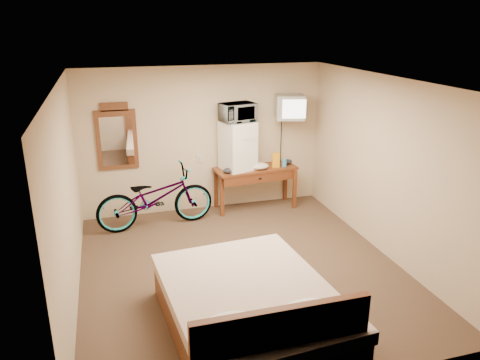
% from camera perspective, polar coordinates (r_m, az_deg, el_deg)
% --- Properties ---
extents(room, '(4.60, 4.64, 2.50)m').
position_cam_1_polar(room, '(5.95, 0.14, -0.17)').
color(room, '#4C3426').
rests_on(room, ground).
extents(desk, '(1.47, 0.67, 0.75)m').
position_cam_1_polar(desk, '(8.19, 1.96, 0.70)').
color(desk, '#612815').
rests_on(desk, floor).
extents(mini_fridge, '(0.63, 0.61, 0.83)m').
position_cam_1_polar(mini_fridge, '(8.00, -0.27, 4.22)').
color(mini_fridge, white).
rests_on(mini_fridge, desk).
extents(microwave, '(0.63, 0.50, 0.31)m').
position_cam_1_polar(microwave, '(7.88, -0.28, 8.25)').
color(microwave, white).
rests_on(microwave, mini_fridge).
extents(snack_bag, '(0.14, 0.09, 0.26)m').
position_cam_1_polar(snack_bag, '(8.20, 4.38, 2.44)').
color(snack_bag, orange).
rests_on(snack_bag, desk).
extents(blue_cup, '(0.08, 0.08, 0.14)m').
position_cam_1_polar(blue_cup, '(8.25, 5.41, 2.11)').
color(blue_cup, '#3A90C7').
rests_on(blue_cup, desk).
extents(cloth_cream, '(0.35, 0.27, 0.11)m').
position_cam_1_polar(cloth_cream, '(8.10, 2.31, 1.72)').
color(cloth_cream, beige).
rests_on(cloth_cream, desk).
extents(cloth_dark_a, '(0.23, 0.18, 0.09)m').
position_cam_1_polar(cloth_dark_a, '(7.88, -1.25, 1.17)').
color(cloth_dark_a, black).
rests_on(cloth_dark_a, desk).
extents(cloth_dark_b, '(0.19, 0.15, 0.08)m').
position_cam_1_polar(cloth_dark_b, '(8.43, 5.76, 2.25)').
color(cloth_dark_b, black).
rests_on(cloth_dark_b, desk).
extents(crt_television, '(0.56, 0.63, 0.42)m').
position_cam_1_polar(crt_television, '(8.14, 6.06, 8.83)').
color(crt_television, black).
rests_on(crt_television, room).
extents(wall_mirror, '(0.65, 0.04, 1.10)m').
position_cam_1_polar(wall_mirror, '(7.87, -14.80, 5.04)').
color(wall_mirror, '#5C301A').
rests_on(wall_mirror, room).
extents(bicycle, '(1.94, 0.85, 0.99)m').
position_cam_1_polar(bicycle, '(7.63, -10.28, -2.13)').
color(bicycle, black).
rests_on(bicycle, floor).
extents(bed, '(1.83, 2.33, 0.90)m').
position_cam_1_polar(bed, '(5.13, 1.33, -15.56)').
color(bed, '#5C301A').
rests_on(bed, floor).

